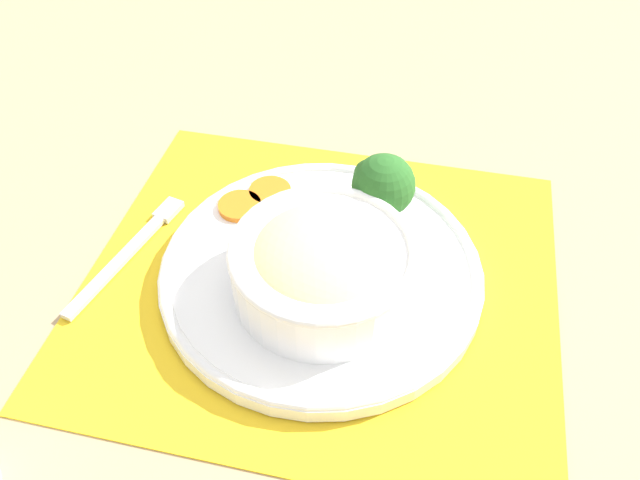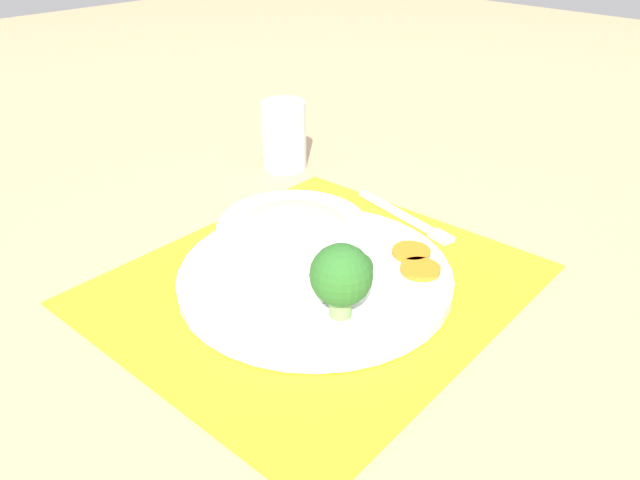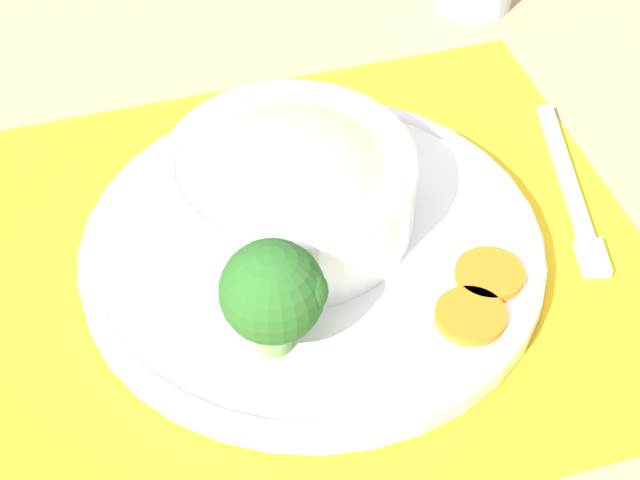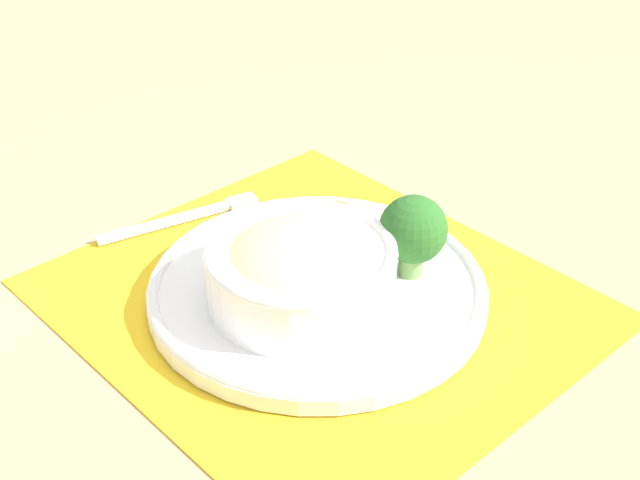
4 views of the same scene
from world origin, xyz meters
The scene contains 8 objects.
ground_plane centered at (0.00, 0.00, 0.00)m, with size 4.00×4.00×0.00m, color tan.
placemat centered at (0.00, 0.00, 0.00)m, with size 0.49×0.44×0.00m.
plate centered at (0.00, 0.00, 0.02)m, with size 0.32×0.32×0.02m.
bowl centered at (0.01, -0.03, 0.06)m, with size 0.17×0.17×0.07m.
broccoli_floret centered at (0.04, 0.08, 0.07)m, with size 0.07×0.07×0.08m.
carrot_slice_near centered at (-0.08, 0.09, 0.02)m, with size 0.05×0.05×0.01m.
carrot_slice_middle centered at (-0.11, 0.06, 0.02)m, with size 0.05×0.05×0.01m.
fork centered at (-0.20, -0.01, 0.01)m, with size 0.05×0.18×0.01m.
Camera 3 is at (0.11, 0.50, 0.55)m, focal length 60.00 mm.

